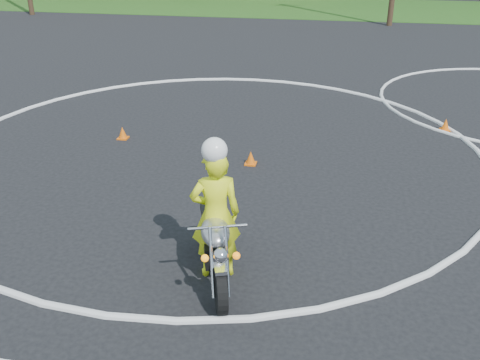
# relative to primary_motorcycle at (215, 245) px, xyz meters

# --- Properties ---
(ground) EXTENTS (120.00, 120.00, 0.00)m
(ground) POSITION_rel_primary_motorcycle_xyz_m (-1.21, 1.90, -0.56)
(ground) COLOR black
(ground) RESTS_ON ground
(grass_strip) EXTENTS (120.00, 10.00, 0.02)m
(grass_strip) POSITION_rel_primary_motorcycle_xyz_m (-1.21, 28.90, -0.55)
(grass_strip) COLOR #1E4714
(grass_strip) RESTS_ON ground
(course_markings) EXTENTS (19.05, 19.05, 0.12)m
(course_markings) POSITION_rel_primary_motorcycle_xyz_m (0.96, 6.25, -0.55)
(course_markings) COLOR silver
(course_markings) RESTS_ON ground
(primary_motorcycle) EXTENTS (0.94, 2.11, 1.15)m
(primary_motorcycle) POSITION_rel_primary_motorcycle_xyz_m (0.00, 0.00, 0.00)
(primary_motorcycle) COLOR black
(primary_motorcycle) RESTS_ON ground
(rider_primary_grp) EXTENTS (0.82, 0.67, 2.13)m
(rider_primary_grp) POSITION_rel_primary_motorcycle_xyz_m (-0.02, 0.14, 0.47)
(rider_primary_grp) COLOR #ECF91A
(rider_primary_grp) RESTS_ON ground
(traffic_cones) EXTENTS (11.79, 9.87, 0.30)m
(traffic_cones) POSITION_rel_primary_motorcycle_xyz_m (3.03, 5.44, -0.42)
(traffic_cones) COLOR orange
(traffic_cones) RESTS_ON ground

